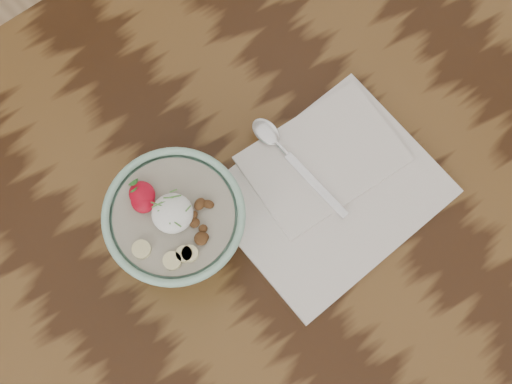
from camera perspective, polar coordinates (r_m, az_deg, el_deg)
table at (r=102.12cm, az=-1.30°, el=-4.65°), size 160.00×90.00×75.00cm
breakfast_bowl at (r=87.98cm, az=-6.39°, el=-2.44°), size 17.12×17.12×11.54cm
napkin at (r=94.48cm, az=5.81°, el=0.45°), size 28.39×23.41×1.68cm
spoon at (r=94.45cm, az=1.79°, el=3.79°), size 3.46×17.81×0.93cm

